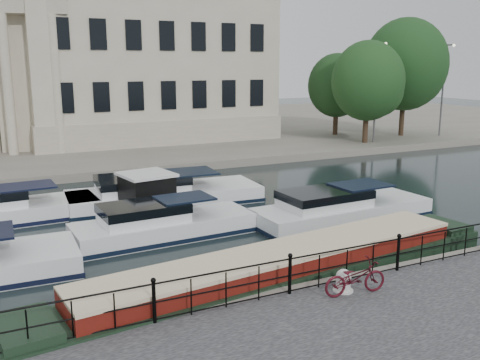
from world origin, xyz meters
name	(u,v)px	position (x,y,z in m)	size (l,w,h in m)	color
ground_plane	(253,283)	(0.00, 0.00, 0.00)	(160.00, 160.00, 0.00)	black
far_bank	(67,134)	(0.00, 39.00, 0.28)	(120.00, 42.00, 0.55)	#6B665B
railing	(290,272)	(0.00, -2.25, 1.20)	(24.14, 0.14, 1.22)	black
civic_building	(57,63)	(-1.00, 34.71, 7.04)	(53.55, 31.84, 16.85)	#ADA38C
lamp_posts	(411,89)	(26.00, 20.70, 4.80)	(8.24, 1.55, 8.07)	#59595B
bicycle	(355,278)	(1.64, -3.11, 1.05)	(0.67, 1.91, 1.01)	#3F0B14
mooring_bollard	(343,281)	(1.49, -2.78, 0.86)	(0.59, 0.59, 0.67)	#BCBBB7
narrowboat	(283,274)	(0.79, -0.55, 0.37)	(17.39, 4.26, 1.62)	black
harbour_hut	(147,198)	(-0.91, 8.85, 0.95)	(3.39, 2.97, 2.19)	#6B665B
cabin_cruisers	(130,221)	(-2.08, 7.51, 0.37)	(24.87, 10.10, 1.99)	white
trees	(384,76)	(24.61, 22.61, 5.95)	(12.47, 10.82, 10.43)	black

